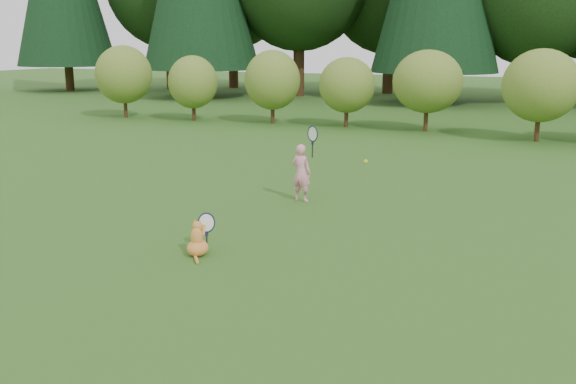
% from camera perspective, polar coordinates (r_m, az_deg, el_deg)
% --- Properties ---
extents(ground, '(100.00, 100.00, 0.00)m').
position_cam_1_polar(ground, '(9.11, -3.13, -5.24)').
color(ground, '#1F4C15').
rests_on(ground, ground).
extents(shrub_row, '(28.00, 3.00, 2.80)m').
position_cam_1_polar(shrub_row, '(21.16, 12.60, 8.87)').
color(shrub_row, '#587023').
rests_on(shrub_row, ground).
extents(child, '(0.60, 0.36, 1.60)m').
position_cam_1_polar(child, '(11.80, 1.23, 1.85)').
color(child, pink).
rests_on(child, ground).
extents(cat, '(0.43, 0.73, 0.68)m').
position_cam_1_polar(cat, '(8.94, -8.03, -3.97)').
color(cat, orange).
rests_on(cat, ground).
extents(tennis_ball, '(0.06, 0.06, 0.06)m').
position_cam_1_polar(tennis_ball, '(9.87, 6.92, 2.70)').
color(tennis_ball, '#BCE61B').
rests_on(tennis_ball, ground).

